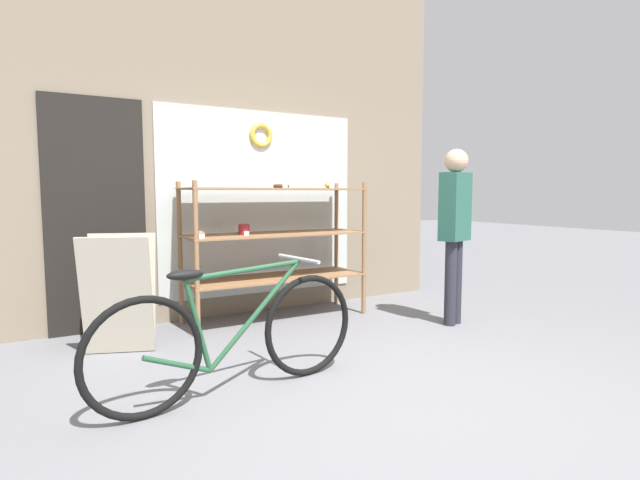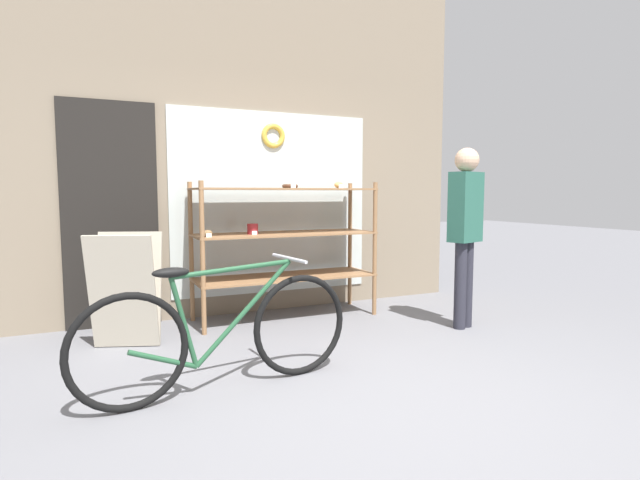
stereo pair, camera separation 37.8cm
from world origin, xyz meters
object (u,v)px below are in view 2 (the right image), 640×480
Objects in this scene: sandwich_board at (126,290)px; pedestrian at (465,223)px; display_case at (285,235)px; bicycle at (221,334)px.

sandwich_board is 0.56× the size of pedestrian.
pedestrian is (2.89, -0.69, 0.51)m from sandwich_board.
pedestrian is (1.38, -1.04, 0.14)m from display_case.
pedestrian reaches higher than sandwich_board.
pedestrian is at bearing 6.02° from bicycle.
sandwich_board is 3.02m from pedestrian.
display_case is 1.60m from sandwich_board.
bicycle is 1.96× the size of sandwich_board.
bicycle is at bearing -48.05° from sandwich_board.
display_case is at bearing 50.17° from bicycle.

